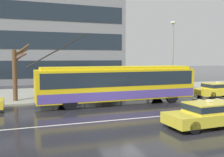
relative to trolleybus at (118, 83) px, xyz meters
The scene contains 15 objects.
ground_plane 4.18m from the trolleybus, 107.19° to the right, with size 160.00×160.00×0.00m, color #24242A.
sidewalk_slab 6.87m from the trolleybus, 99.81° to the left, with size 80.00×10.00×0.14m, color gray.
crosswalk_stripe_edge_near 7.63m from the trolleybus, 15.89° to the right, with size 0.44×4.40×0.01m, color beige.
crosswalk_stripe_inner_a 8.49m from the trolleybus, 14.20° to the right, with size 0.44×4.40×0.01m, color beige.
lane_centre_line 5.27m from the trolleybus, 103.14° to the right, with size 72.00×0.14×0.01m, color silver.
trolleybus is the anchor object (origin of this frame).
taxi_ahead_of_bus 10.07m from the trolleybus, ahead, with size 4.68×1.95×1.39m.
taxi_oncoming_near 8.08m from the trolleybus, 75.68° to the right, with size 4.44×1.96×1.39m.
bus_shelter 3.27m from the trolleybus, 97.37° to the left, with size 3.60×1.62×2.52m.
pedestrian_at_shelter 5.86m from the trolleybus, 140.80° to the left, with size 1.14×1.14×2.01m.
pedestrian_approaching_curb 4.74m from the trolleybus, 145.54° to the left, with size 1.53×1.53×2.03m.
pedestrian_walking_past 2.58m from the trolleybus, 99.83° to the left, with size 0.96×0.96×1.93m.
pedestrian_waiting_by_pole 6.52m from the trolleybus, 41.69° to the left, with size 1.06×1.06×1.89m.
street_lamp 7.24m from the trolleybus, 19.81° to the left, with size 0.60×0.32×6.80m.
street_tree_bare 8.17m from the trolleybus, 156.12° to the left, with size 1.38×0.72×4.56m.
Camera 1 is at (-5.84, -14.53, 3.55)m, focal length 40.64 mm.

